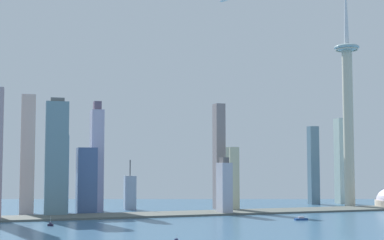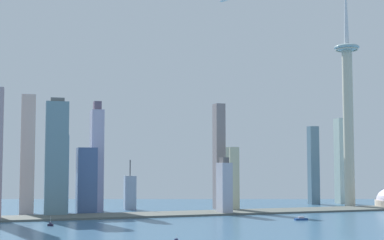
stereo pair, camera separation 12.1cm
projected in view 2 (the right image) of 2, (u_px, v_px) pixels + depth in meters
name	position (u px, v px, depth m)	size (l,w,h in m)	color
waterfront_pier	(192.00, 213.00, 706.91)	(748.54, 58.46, 2.36)	#565C57
observation_tower	(348.00, 97.00, 833.59)	(37.39, 37.39, 377.15)	beige
skyscraper_0	(27.00, 154.00, 717.08)	(17.76, 22.12, 153.66)	#C1ABA2
skyscraper_2	(63.00, 172.00, 729.08)	(14.63, 13.89, 111.52)	teal
skyscraper_3	(219.00, 156.00, 790.07)	(13.57, 17.69, 149.66)	gray
skyscraper_4	(130.00, 192.00, 779.86)	(15.90, 13.33, 69.66)	#99A8BF
skyscraper_5	(341.00, 161.00, 894.60)	(16.27, 17.57, 137.19)	#B0C6BB
skyscraper_6	(86.00, 181.00, 716.41)	(24.78, 27.95, 85.07)	#435C8C
skyscraper_7	(56.00, 158.00, 684.35)	(27.87, 14.49, 146.21)	slate
skyscraper_8	(97.00, 159.00, 753.54)	(16.37, 26.63, 149.13)	#ADA9C9
skyscraper_9	(224.00, 187.00, 712.47)	(13.77, 24.42, 72.52)	#AEAEBF
skyscraper_10	(313.00, 165.00, 883.61)	(15.16, 12.63, 123.51)	slate
skyscraper_11	(233.00, 179.00, 760.52)	(13.76, 15.63, 87.07)	beige
boat_3	(301.00, 219.00, 636.84)	(15.63, 6.66, 3.94)	navy
boat_6	(50.00, 225.00, 577.58)	(6.15, 4.74, 10.70)	black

